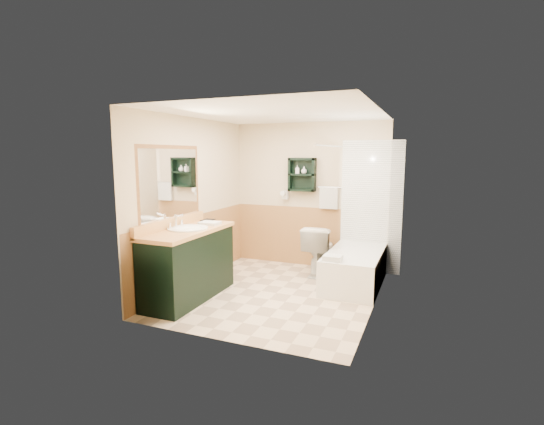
# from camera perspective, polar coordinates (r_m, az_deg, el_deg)

# --- Properties ---
(floor) EXTENTS (3.00, 3.00, 0.00)m
(floor) POSITION_cam_1_polar(r_m,az_deg,el_deg) (5.50, 0.62, -11.58)
(floor) COLOR beige
(floor) RESTS_ON ground
(back_wall) EXTENTS (2.60, 0.04, 2.40)m
(back_wall) POSITION_cam_1_polar(r_m,az_deg,el_deg) (6.64, 5.46, 2.50)
(back_wall) COLOR #FFEDC7
(back_wall) RESTS_ON ground
(left_wall) EXTENTS (0.04, 3.00, 2.40)m
(left_wall) POSITION_cam_1_polar(r_m,az_deg,el_deg) (5.82, -11.54, 1.54)
(left_wall) COLOR #FFEDC7
(left_wall) RESTS_ON ground
(right_wall) EXTENTS (0.04, 3.00, 2.40)m
(right_wall) POSITION_cam_1_polar(r_m,az_deg,el_deg) (4.89, 15.20, 0.13)
(right_wall) COLOR #FFEDC7
(right_wall) RESTS_ON ground
(ceiling) EXTENTS (2.60, 3.00, 0.04)m
(ceiling) POSITION_cam_1_polar(r_m,az_deg,el_deg) (5.19, 0.67, 14.38)
(ceiling) COLOR white
(ceiling) RESTS_ON back_wall
(wainscot_left) EXTENTS (2.98, 2.98, 1.00)m
(wainscot_left) POSITION_cam_1_polar(r_m,az_deg,el_deg) (5.92, -11.06, -5.21)
(wainscot_left) COLOR tan
(wainscot_left) RESTS_ON left_wall
(wainscot_back) EXTENTS (2.58, 2.58, 1.00)m
(wainscot_back) POSITION_cam_1_polar(r_m,az_deg,el_deg) (6.71, 5.29, -3.48)
(wainscot_back) COLOR tan
(wainscot_back) RESTS_ON back_wall
(mirror_frame) EXTENTS (1.30, 1.30, 1.00)m
(mirror_frame) POSITION_cam_1_polar(r_m,az_deg,el_deg) (5.32, -14.47, 4.05)
(mirror_frame) COLOR olive
(mirror_frame) RESTS_ON left_wall
(mirror_glass) EXTENTS (1.20, 1.20, 0.90)m
(mirror_glass) POSITION_cam_1_polar(r_m,az_deg,el_deg) (5.31, -14.43, 4.05)
(mirror_glass) COLOR white
(mirror_glass) RESTS_ON left_wall
(tile_right) EXTENTS (1.50, 1.50, 2.10)m
(tile_right) POSITION_cam_1_polar(r_m,az_deg,el_deg) (5.65, 15.67, -0.34)
(tile_right) COLOR white
(tile_right) RESTS_ON right_wall
(tile_back) EXTENTS (0.95, 0.95, 2.10)m
(tile_back) POSITION_cam_1_polar(r_m,az_deg,el_deg) (6.40, 14.15, 0.70)
(tile_back) COLOR white
(tile_back) RESTS_ON back_wall
(tile_accent) EXTENTS (1.50, 1.50, 0.10)m
(tile_accent) POSITION_cam_1_polar(r_m,az_deg,el_deg) (5.59, 15.92, 8.30)
(tile_accent) COLOR #12402B
(tile_accent) RESTS_ON right_wall
(wall_shelf) EXTENTS (0.45, 0.15, 0.55)m
(wall_shelf) POSITION_cam_1_polar(r_m,az_deg,el_deg) (6.53, 4.36, 5.50)
(wall_shelf) COLOR black
(wall_shelf) RESTS_ON back_wall
(hair_dryer) EXTENTS (0.10, 0.24, 0.18)m
(hair_dryer) POSITION_cam_1_polar(r_m,az_deg,el_deg) (6.68, 1.94, 2.57)
(hair_dryer) COLOR white
(hair_dryer) RESTS_ON back_wall
(towel_bar) EXTENTS (0.40, 0.06, 0.40)m
(towel_bar) POSITION_cam_1_polar(r_m,az_deg,el_deg) (6.47, 8.27, 3.63)
(towel_bar) COLOR silver
(towel_bar) RESTS_ON back_wall
(curtain_rod) EXTENTS (0.03, 1.60, 0.03)m
(curtain_rod) POSITION_cam_1_polar(r_m,az_deg,el_deg) (5.72, 8.48, 9.53)
(curtain_rod) COLOR silver
(curtain_rod) RESTS_ON back_wall
(shower_curtain) EXTENTS (1.05, 1.05, 1.70)m
(shower_curtain) POSITION_cam_1_polar(r_m,az_deg,el_deg) (5.94, 8.70, 1.26)
(shower_curtain) COLOR beige
(shower_curtain) RESTS_ON curtain_rod
(vanity) EXTENTS (0.59, 1.47, 0.93)m
(vanity) POSITION_cam_1_polar(r_m,az_deg,el_deg) (5.30, -11.94, -7.28)
(vanity) COLOR black
(vanity) RESTS_ON ground
(bathtub) EXTENTS (0.74, 1.50, 0.49)m
(bathtub) POSITION_cam_1_polar(r_m,az_deg,el_deg) (5.90, 11.93, -7.86)
(bathtub) COLOR white
(bathtub) RESTS_ON ground
(toilet) EXTENTS (0.46, 0.80, 0.77)m
(toilet) POSITION_cam_1_polar(r_m,az_deg,el_deg) (6.29, 6.89, -5.40)
(toilet) COLOR white
(toilet) RESTS_ON ground
(counter_towel) EXTENTS (0.26, 0.21, 0.04)m
(counter_towel) POSITION_cam_1_polar(r_m,az_deg,el_deg) (5.45, -9.00, -1.54)
(counter_towel) COLOR silver
(counter_towel) RESTS_ON vanity
(vanity_book) EXTENTS (0.15, 0.02, 0.20)m
(vanity_book) POSITION_cam_1_polar(r_m,az_deg,el_deg) (5.79, -9.95, -0.16)
(vanity_book) COLOR black
(vanity_book) RESTS_ON vanity
(tub_towel) EXTENTS (0.24, 0.20, 0.07)m
(tub_towel) POSITION_cam_1_polar(r_m,az_deg,el_deg) (5.28, 8.79, -6.51)
(tub_towel) COLOR silver
(tub_towel) RESTS_ON bathtub
(soap_bottle_a) EXTENTS (0.10, 0.15, 0.06)m
(soap_bottle_a) POSITION_cam_1_polar(r_m,az_deg,el_deg) (6.55, 3.68, 5.92)
(soap_bottle_a) COLOR white
(soap_bottle_a) RESTS_ON wall_shelf
(soap_bottle_b) EXTENTS (0.10, 0.13, 0.09)m
(soap_bottle_b) POSITION_cam_1_polar(r_m,az_deg,el_deg) (6.51, 4.66, 6.02)
(soap_bottle_b) COLOR white
(soap_bottle_b) RESTS_ON wall_shelf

